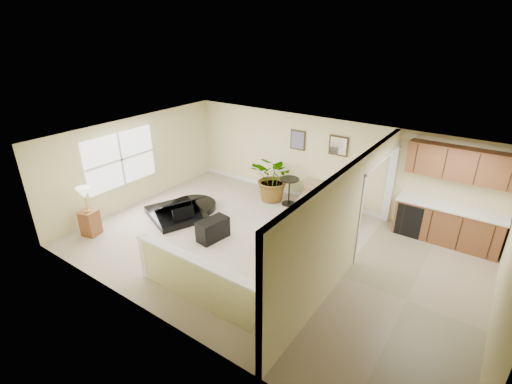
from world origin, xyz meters
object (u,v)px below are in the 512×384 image
Objects in this scene: accent_table at (289,188)px; palm_plant at (274,179)px; loveseat at (330,198)px; small_plant at (346,216)px; piano_bench at (213,229)px; piano at (177,194)px; lamp_stand at (88,215)px.

accent_table is 0.57× the size of palm_plant.
small_plant is (0.73, -0.60, -0.10)m from loveseat.
piano is at bearing 164.74° from piano_bench.
small_plant is (2.37, 2.51, -0.02)m from piano_bench.
piano_bench is 3.09m from lamp_stand.
piano is 4.53m from small_plant.
small_plant is at bearing -6.26° from accent_table.
accent_table is at bearing -173.06° from loveseat.
palm_plant is 1.12× the size of lamp_stand.
loveseat is 6.34m from lamp_stand.
loveseat reaches higher than small_plant.
accent_table is 1.86m from small_plant.
lamp_stand is at bearing -140.89° from small_plant.
loveseat reaches higher than piano_bench.
lamp_stand is at bearing -122.23° from palm_plant.
lamp_stand is (-3.18, -4.28, 0.02)m from accent_table.
palm_plant reaches higher than accent_table.
piano reaches higher than accent_table.
loveseat is at bearing 61.47° from piano.
accent_table reaches higher than small_plant.
piano is 1.74m from piano_bench.
small_plant is at bearing -52.13° from loveseat.
lamp_stand reaches higher than small_plant.
lamp_stand is at bearing -93.91° from piano.
palm_plant is 5.04m from lamp_stand.
piano reaches higher than loveseat.
loveseat is 0.95m from small_plant.
loveseat reaches higher than accent_table.
lamp_stand is (-1.00, -2.02, -0.06)m from piano.
piano_bench is at bearing -90.90° from palm_plant.
accent_table is 0.53m from palm_plant.
piano reaches higher than piano_bench.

